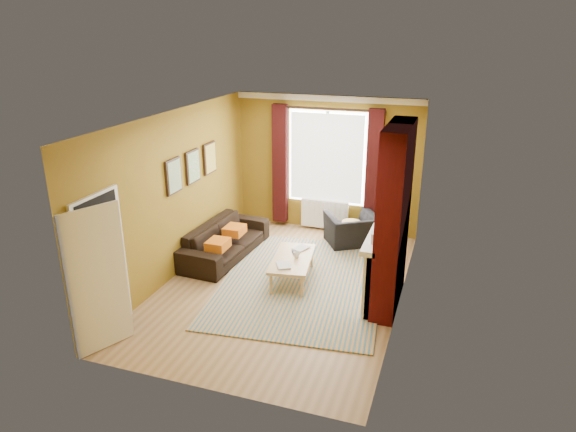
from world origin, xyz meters
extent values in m
plane|color=olive|center=(0.00, 0.00, 0.00)|extent=(5.50, 5.50, 0.00)
cube|color=olive|center=(0.00, 2.75, 1.40)|extent=(3.80, 0.02, 2.80)
cube|color=olive|center=(0.00, -2.75, 1.40)|extent=(3.80, 0.02, 2.80)
cube|color=olive|center=(1.90, 0.00, 1.40)|extent=(0.02, 5.50, 2.80)
cube|color=olive|center=(-1.90, 0.00, 1.40)|extent=(0.02, 5.50, 2.80)
cube|color=silver|center=(0.00, 0.00, 2.80)|extent=(3.80, 5.50, 0.01)
cube|color=#44090A|center=(1.72, 0.00, 1.40)|extent=(0.35, 1.40, 2.80)
cube|color=white|center=(1.53, 0.00, 0.55)|extent=(0.12, 1.30, 1.10)
cube|color=white|center=(1.48, 0.00, 1.08)|extent=(0.22, 1.40, 0.08)
cube|color=white|center=(1.51, -0.58, 0.52)|extent=(0.16, 0.14, 1.04)
cube|color=white|center=(1.51, 0.58, 0.52)|extent=(0.16, 0.14, 1.04)
cube|color=black|center=(1.56, 0.00, 0.45)|extent=(0.06, 0.80, 0.90)
cube|color=black|center=(1.54, 0.00, 0.03)|extent=(0.20, 1.00, 0.06)
cube|color=white|center=(1.49, -0.35, 1.20)|extent=(0.03, 0.12, 0.16)
cube|color=black|center=(1.49, -0.10, 1.19)|extent=(0.03, 0.10, 0.14)
cylinder|color=black|center=(1.49, 0.15, 1.18)|extent=(0.10, 0.10, 0.12)
cube|color=black|center=(1.53, 0.00, 1.85)|extent=(0.03, 0.60, 0.75)
cube|color=#A47B37|center=(1.51, 0.00, 1.85)|extent=(0.01, 0.52, 0.66)
cube|color=white|center=(0.00, 2.71, 2.74)|extent=(3.80, 0.08, 0.12)
cube|color=white|center=(0.00, 2.72, 1.55)|extent=(1.60, 0.04, 1.90)
cube|color=white|center=(0.00, 2.68, 1.55)|extent=(1.50, 0.02, 1.80)
cube|color=white|center=(0.00, 2.70, 1.55)|extent=(0.06, 0.04, 1.90)
cube|color=#340C0C|center=(-0.98, 2.63, 1.35)|extent=(0.30, 0.16, 2.50)
cube|color=#340C0C|center=(0.98, 2.63, 1.35)|extent=(0.30, 0.16, 2.50)
cylinder|color=black|center=(0.00, 2.63, 2.55)|extent=(2.30, 0.05, 0.05)
cube|color=white|center=(0.00, 2.65, 0.35)|extent=(1.00, 0.10, 0.60)
cube|color=white|center=(-0.45, 2.59, 0.35)|extent=(0.04, 0.03, 0.56)
cube|color=white|center=(-0.34, 2.59, 0.35)|extent=(0.04, 0.03, 0.56)
cube|color=white|center=(-0.23, 2.59, 0.35)|extent=(0.04, 0.03, 0.56)
cube|color=white|center=(-0.12, 2.59, 0.35)|extent=(0.04, 0.03, 0.56)
cube|color=white|center=(-0.01, 2.59, 0.35)|extent=(0.04, 0.03, 0.56)
cube|color=white|center=(0.10, 2.59, 0.35)|extent=(0.04, 0.03, 0.56)
cube|color=white|center=(0.21, 2.59, 0.35)|extent=(0.04, 0.03, 0.56)
cube|color=white|center=(0.32, 2.59, 0.35)|extent=(0.04, 0.03, 0.56)
cube|color=white|center=(0.43, 2.59, 0.35)|extent=(0.04, 0.03, 0.56)
cube|color=black|center=(-1.87, -0.10, 1.75)|extent=(0.04, 0.44, 0.58)
cube|color=yellow|center=(-1.84, -0.10, 1.75)|extent=(0.01, 0.38, 0.52)
cube|color=black|center=(-1.87, 0.55, 1.75)|extent=(0.04, 0.44, 0.58)
cube|color=green|center=(-1.84, 0.55, 1.75)|extent=(0.01, 0.38, 0.52)
cube|color=black|center=(-1.87, 1.20, 1.75)|extent=(0.04, 0.44, 0.58)
cube|color=#CA7B32|center=(-1.84, 1.20, 1.75)|extent=(0.01, 0.38, 0.52)
cube|color=white|center=(-1.88, -2.05, 1.00)|extent=(0.05, 0.94, 2.06)
cube|color=black|center=(-1.85, -2.05, 1.00)|extent=(0.02, 0.80, 1.98)
cube|color=white|center=(-1.68, -2.41, 1.00)|extent=(0.37, 0.74, 1.98)
imported|color=#457936|center=(1.49, 0.45, 1.26)|extent=(0.14, 0.10, 0.27)
cube|color=#BC580F|center=(-1.27, 0.19, 0.49)|extent=(0.34, 0.40, 0.16)
cube|color=#BC580F|center=(-1.27, 0.89, 0.49)|extent=(0.34, 0.40, 0.16)
cube|color=#316889|center=(0.26, 0.22, 0.01)|extent=(2.99, 3.90, 0.02)
imported|color=black|center=(-1.42, 0.79, 0.31)|extent=(0.97, 2.20, 0.63)
imported|color=black|center=(0.71, 2.08, 0.31)|extent=(1.25, 1.21, 0.62)
cube|color=tan|center=(0.08, 0.24, 0.39)|extent=(0.81, 1.34, 0.05)
cylinder|color=tan|center=(-0.08, -0.36, 0.18)|extent=(0.06, 0.06, 0.37)
cylinder|color=tan|center=(0.42, -0.28, 0.18)|extent=(0.06, 0.06, 0.37)
cylinder|color=tan|center=(-0.25, 0.76, 0.18)|extent=(0.06, 0.06, 0.37)
cylinder|color=tan|center=(0.25, 0.84, 0.18)|extent=(0.06, 0.06, 0.37)
cylinder|color=olive|center=(0.68, 2.13, 0.23)|extent=(0.42, 0.42, 0.46)
cylinder|color=black|center=(1.55, 2.12, 0.01)|extent=(0.28, 0.28, 0.03)
cylinder|color=black|center=(1.55, 2.12, 0.76)|extent=(0.03, 0.03, 1.46)
cone|color=beige|center=(1.55, 2.12, 1.50)|extent=(0.28, 0.28, 0.18)
imported|color=#999999|center=(-0.05, -0.17, 0.43)|extent=(0.33, 0.36, 0.03)
imported|color=#999999|center=(0.01, 0.67, 0.43)|extent=(0.30, 0.34, 0.02)
imported|color=#999999|center=(0.15, 0.27, 0.47)|extent=(0.14, 0.14, 0.10)
cube|color=#232325|center=(0.06, 0.41, 0.43)|extent=(0.13, 0.17, 0.02)
camera|label=1|loc=(2.52, -7.19, 4.06)|focal=32.00mm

